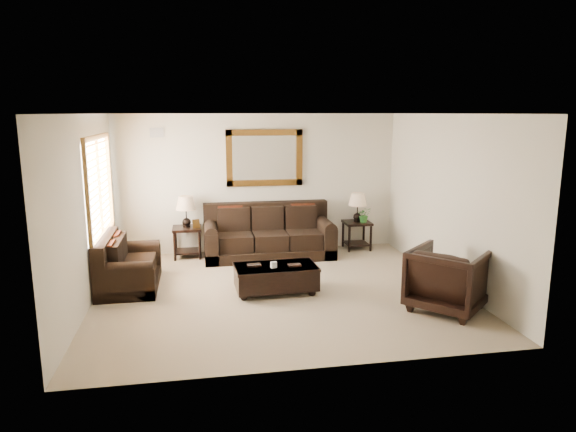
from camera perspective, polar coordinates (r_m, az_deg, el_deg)
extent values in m
cube|color=#9D8C6C|center=(8.05, -1.05, -8.31)|extent=(5.50, 5.00, 0.01)
cube|color=white|center=(7.58, -1.13, 11.29)|extent=(5.50, 5.00, 0.01)
cube|color=beige|center=(10.14, -3.32, 3.66)|extent=(5.50, 0.01, 2.70)
cube|color=beige|center=(5.30, 3.17, -3.53)|extent=(5.50, 0.01, 2.70)
cube|color=beige|center=(7.76, -21.57, 0.48)|extent=(0.01, 5.00, 2.70)
cube|color=beige|center=(8.56, 17.41, 1.71)|extent=(0.01, 5.00, 2.70)
cube|color=white|center=(8.60, -20.42, 2.91)|extent=(0.01, 1.80, 1.50)
cube|color=brown|center=(8.53, -20.55, 8.17)|extent=(0.06, 1.96, 0.08)
cube|color=brown|center=(8.74, -19.83, -2.21)|extent=(0.06, 1.96, 0.08)
cube|color=brown|center=(7.68, -21.37, 1.90)|extent=(0.06, 0.08, 1.50)
cube|color=brown|center=(9.52, -19.23, 3.74)|extent=(0.06, 0.08, 1.50)
cube|color=brown|center=(8.60, -20.19, 2.92)|extent=(0.05, 0.05, 1.50)
cube|color=#46250E|center=(10.07, -2.61, 6.47)|extent=(1.50, 0.06, 1.10)
cube|color=white|center=(10.09, -2.63, 6.48)|extent=(1.26, 0.01, 0.86)
cube|color=#999999|center=(9.99, -14.39, 8.96)|extent=(0.25, 0.02, 0.18)
cube|color=black|center=(9.88, -2.13, -3.95)|extent=(2.44, 1.05, 0.20)
cube|color=black|center=(10.12, -2.48, 0.19)|extent=(2.44, 0.24, 0.50)
cube|color=black|center=(9.73, -5.92, -2.73)|extent=(0.62, 0.86, 0.30)
cube|color=black|center=(9.79, -2.12, -2.58)|extent=(0.62, 0.86, 0.30)
cube|color=black|center=(9.90, 1.61, -2.42)|extent=(0.62, 0.86, 0.30)
cube|color=black|center=(9.74, -8.55, -3.11)|extent=(0.24, 1.05, 0.59)
cylinder|color=black|center=(9.67, -8.60, -1.43)|extent=(0.24, 1.03, 0.24)
cube|color=black|center=(10.03, 4.08, -2.59)|extent=(0.24, 1.05, 0.59)
cylinder|color=black|center=(9.97, 4.10, -0.95)|extent=(0.24, 1.03, 0.24)
cube|color=#591B0B|center=(9.85, -6.41, -0.21)|extent=(0.47, 0.21, 0.48)
cube|color=#591B0B|center=(10.04, 1.69, 0.07)|extent=(0.47, 0.21, 0.48)
cube|color=black|center=(8.58, -17.13, -6.98)|extent=(0.88, 1.48, 0.17)
cube|color=black|center=(8.48, -19.61, -3.54)|extent=(0.20, 1.48, 0.42)
cube|color=black|center=(8.26, -17.30, -6.18)|extent=(0.72, 0.52, 0.25)
cube|color=black|center=(8.77, -16.88, -5.13)|extent=(0.72, 0.52, 0.25)
cube|color=black|center=(7.93, -17.74, -7.30)|extent=(0.88, 0.20, 0.49)
cylinder|color=black|center=(7.86, -17.85, -5.60)|extent=(0.86, 0.20, 0.20)
cube|color=black|center=(9.14, -16.72, -4.76)|extent=(0.88, 0.20, 0.49)
cylinder|color=black|center=(9.08, -16.81, -3.27)|extent=(0.86, 0.20, 0.20)
cube|color=#591B0B|center=(8.15, -18.77, -4.10)|extent=(0.17, 0.39, 0.40)
cube|color=#591B0B|center=(8.76, -18.18, -3.01)|extent=(0.17, 0.39, 0.40)
cube|color=black|center=(9.91, -11.18, -1.36)|extent=(0.54, 0.54, 0.05)
cube|color=black|center=(10.02, -11.08, -3.84)|extent=(0.46, 0.46, 0.03)
cylinder|color=black|center=(9.77, -12.48, -3.38)|extent=(0.05, 0.05, 0.54)
cylinder|color=black|center=(9.76, -9.78, -3.29)|extent=(0.05, 0.05, 0.54)
cylinder|color=black|center=(10.21, -12.38, -2.73)|extent=(0.05, 0.05, 0.54)
cylinder|color=black|center=(10.20, -9.81, -2.64)|extent=(0.05, 0.05, 0.54)
sphere|color=black|center=(9.89, -11.21, -0.67)|extent=(0.17, 0.17, 0.17)
cylinder|color=black|center=(9.85, -11.24, 0.32)|extent=(0.02, 0.02, 0.35)
cone|color=#D8B690|center=(9.82, -11.29, 1.44)|extent=(0.37, 0.37, 0.25)
cube|color=#46250E|center=(9.79, -10.18, -0.84)|extent=(0.15, 0.10, 0.17)
cube|color=black|center=(10.41, 7.68, -0.74)|extent=(0.52, 0.52, 0.05)
cube|color=black|center=(10.51, 7.62, -3.03)|extent=(0.44, 0.44, 0.03)
cylinder|color=black|center=(10.20, 6.83, -2.60)|extent=(0.05, 0.05, 0.52)
cylinder|color=black|center=(10.34, 9.19, -2.48)|extent=(0.05, 0.05, 0.52)
cylinder|color=black|center=(10.61, 6.13, -2.03)|extent=(0.05, 0.05, 0.52)
cylinder|color=black|center=(10.74, 8.41, -1.93)|extent=(0.05, 0.05, 0.52)
sphere|color=black|center=(10.38, 7.70, -0.10)|extent=(0.16, 0.16, 0.16)
cylinder|color=black|center=(10.35, 7.72, 0.82)|extent=(0.02, 0.02, 0.34)
cone|color=#D8B690|center=(10.32, 7.75, 1.85)|extent=(0.36, 0.36, 0.25)
sphere|color=black|center=(7.69, -4.94, -8.94)|extent=(0.11, 0.11, 0.11)
sphere|color=black|center=(7.84, 2.70, -8.50)|extent=(0.11, 0.11, 0.11)
sphere|color=black|center=(8.14, -5.24, -7.80)|extent=(0.11, 0.11, 0.11)
sphere|color=black|center=(8.28, 1.98, -7.41)|extent=(0.11, 0.11, 0.11)
cube|color=black|center=(7.90, -1.35, -6.75)|extent=(1.25, 0.71, 0.34)
cube|color=black|center=(7.86, -1.36, -5.69)|extent=(1.28, 0.72, 0.04)
cube|color=black|center=(7.85, -3.80, -5.47)|extent=(0.21, 0.15, 0.03)
cube|color=black|center=(7.85, 0.74, -5.47)|extent=(0.19, 0.14, 0.02)
cube|color=white|center=(7.74, -1.60, -5.44)|extent=(0.10, 0.08, 0.09)
imported|color=black|center=(7.50, 17.36, -6.40)|extent=(1.29, 1.30, 0.98)
imported|color=#245F20|center=(10.33, 8.46, -0.06)|extent=(0.30, 0.33, 0.23)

